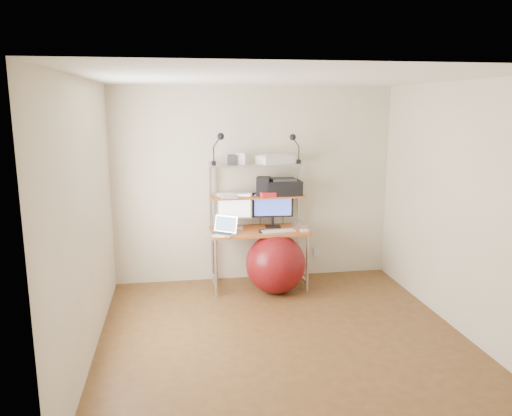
{
  "coord_description": "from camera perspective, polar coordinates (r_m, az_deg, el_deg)",
  "views": [
    {
      "loc": [
        -1.0,
        -4.49,
        2.27
      ],
      "look_at": [
        -0.08,
        1.15,
        1.08
      ],
      "focal_mm": 35.0,
      "sensor_mm": 36.0,
      "label": 1
    }
  ],
  "objects": [
    {
      "name": "box_white",
      "position": [
        6.14,
        -1.73,
        5.68
      ],
      "size": [
        0.14,
        0.13,
        0.13
      ],
      "primitive_type": "cube",
      "rotation": [
        0.0,
        0.0,
        -0.32
      ],
      "color": "silver",
      "rests_on": "top_shelf"
    },
    {
      "name": "computer_desk",
      "position": [
        6.21,
        0.23,
        -0.43
      ],
      "size": [
        1.2,
        0.6,
        1.57
      ],
      "color": "#B66323",
      "rests_on": "ground"
    },
    {
      "name": "mouse",
      "position": [
        6.15,
        5.56,
        -2.55
      ],
      "size": [
        0.1,
        0.07,
        0.03
      ],
      "primitive_type": "cube",
      "rotation": [
        0.0,
        0.0,
        0.1
      ],
      "color": "silver",
      "rests_on": "desktop"
    },
    {
      "name": "clip_lamp_right",
      "position": [
        6.19,
        4.37,
        7.54
      ],
      "size": [
        0.14,
        0.08,
        0.36
      ],
      "color": "black",
      "rests_on": "top_shelf"
    },
    {
      "name": "keyboard",
      "position": [
        6.12,
        2.57,
        -2.64
      ],
      "size": [
        0.43,
        0.17,
        0.01
      ],
      "primitive_type": "cube",
      "rotation": [
        0.0,
        0.0,
        0.11
      ],
      "color": "silver",
      "rests_on": "desktop"
    },
    {
      "name": "exercise_ball",
      "position": [
        6.11,
        2.25,
        -6.4
      ],
      "size": [
        0.73,
        0.73,
        0.73
      ],
      "primitive_type": "sphere",
      "color": "maroon",
      "rests_on": "floor"
    },
    {
      "name": "box_grey",
      "position": [
        6.13,
        -2.71,
        5.56
      ],
      "size": [
        0.13,
        0.13,
        0.11
      ],
      "primitive_type": "cube",
      "rotation": [
        0.0,
        0.0,
        -0.23
      ],
      "color": "#2D2D2F",
      "rests_on": "top_shelf"
    },
    {
      "name": "monitor_silver",
      "position": [
        6.22,
        -2.49,
        0.01
      ],
      "size": [
        0.44,
        0.17,
        0.49
      ],
      "rotation": [
        0.0,
        0.0,
        -0.08
      ],
      "color": "silver",
      "rests_on": "desktop"
    },
    {
      "name": "room",
      "position": [
        4.71,
        3.25,
        -0.74
      ],
      "size": [
        3.6,
        3.6,
        3.6
      ],
      "color": "brown",
      "rests_on": "ground"
    },
    {
      "name": "red_box",
      "position": [
        6.16,
        1.42,
        1.58
      ],
      "size": [
        0.22,
        0.17,
        0.06
      ],
      "primitive_type": "cube",
      "rotation": [
        0.0,
        0.0,
        0.18
      ],
      "color": "red",
      "rests_on": "mid_shelf"
    },
    {
      "name": "nas_cube",
      "position": [
        6.21,
        0.86,
        2.51
      ],
      "size": [
        0.2,
        0.2,
        0.24
      ],
      "primitive_type": "cube",
      "rotation": [
        0.0,
        0.0,
        -0.33
      ],
      "color": "black",
      "rests_on": "mid_shelf"
    },
    {
      "name": "mac_mini",
      "position": [
        6.39,
        4.98,
        -1.95
      ],
      "size": [
        0.18,
        0.18,
        0.03
      ],
      "primitive_type": "cube",
      "rotation": [
        0.0,
        0.0,
        0.01
      ],
      "color": "silver",
      "rests_on": "desktop"
    },
    {
      "name": "clip_lamp_left",
      "position": [
        6.03,
        -4.22,
        7.58
      ],
      "size": [
        0.15,
        0.09,
        0.39
      ],
      "color": "black",
      "rests_on": "top_shelf"
    },
    {
      "name": "paper_stack",
      "position": [
        6.19,
        -3.25,
        1.46
      ],
      "size": [
        0.34,
        0.4,
        0.02
      ],
      "color": "white",
      "rests_on": "mid_shelf"
    },
    {
      "name": "printer",
      "position": [
        6.28,
        3.14,
        2.41
      ],
      "size": [
        0.44,
        0.3,
        0.21
      ],
      "rotation": [
        0.0,
        0.0,
        -0.01
      ],
      "color": "black",
      "rests_on": "mid_shelf"
    },
    {
      "name": "scanner",
      "position": [
        6.21,
        2.22,
        5.62
      ],
      "size": [
        0.49,
        0.4,
        0.11
      ],
      "rotation": [
        0.0,
        0.0,
        0.33
      ],
      "color": "silver",
      "rests_on": "top_shelf"
    },
    {
      "name": "wall_outlet",
      "position": [
        6.83,
        6.91,
        -5.07
      ],
      "size": [
        0.08,
        0.01,
        0.12
      ],
      "primitive_type": "cube",
      "color": "silver",
      "rests_on": "room"
    },
    {
      "name": "laptop",
      "position": [
        6.02,
        -3.64,
        -2.53
      ],
      "size": [
        0.39,
        0.37,
        0.27
      ],
      "rotation": [
        0.0,
        0.0,
        -0.62
      ],
      "color": "silver",
      "rests_on": "desktop"
    },
    {
      "name": "phone",
      "position": [
        6.11,
        0.7,
        -2.68
      ],
      "size": [
        0.09,
        0.15,
        0.01
      ],
      "primitive_type": "cube",
      "rotation": [
        0.0,
        0.0,
        -0.12
      ],
      "color": "black",
      "rests_on": "desktop"
    },
    {
      "name": "monitor_black",
      "position": [
        6.3,
        1.92,
        0.15
      ],
      "size": [
        0.52,
        0.16,
        0.52
      ],
      "rotation": [
        0.0,
        0.0,
        -0.08
      ],
      "color": "black",
      "rests_on": "desktop"
    }
  ]
}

